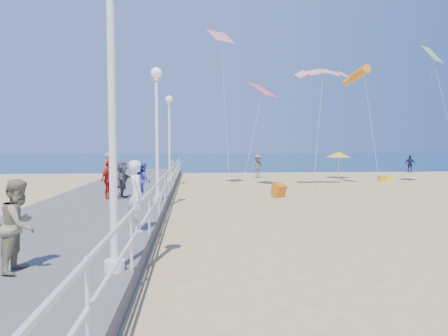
{
  "coord_description": "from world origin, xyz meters",
  "views": [
    {
      "loc": [
        -3.97,
        -16.12,
        2.64
      ],
      "look_at": [
        -2.5,
        2.0,
        1.6
      ],
      "focal_mm": 32.0,
      "sensor_mm": 36.0,
      "label": 1
    }
  ],
  "objects": [
    {
      "name": "beach_walker_a",
      "position": [
        1.37,
        15.72,
        0.96
      ],
      "size": [
        1.39,
        1.04,
        1.92
      ],
      "primitive_type": "imported",
      "rotation": [
        0.0,
        0.0,
        0.29
      ],
      "color": "#5C5E61",
      "rests_on": "ground"
    },
    {
      "name": "spectator_3",
      "position": [
        -7.44,
        0.77,
        1.22
      ],
      "size": [
        0.7,
        1.04,
        1.63
      ],
      "primitive_type": "imported",
      "rotation": [
        0.0,
        0.0,
        1.22
      ],
      "color": "red",
      "rests_on": "boardwalk"
    },
    {
      "name": "toddler_held",
      "position": [
        -5.25,
        -5.51,
        1.72
      ],
      "size": [
        0.48,
        0.54,
        0.93
      ],
      "primitive_type": "imported",
      "rotation": [
        0.0,
        0.0,
        1.89
      ],
      "color": "#3145B9",
      "rests_on": "boardwalk"
    },
    {
      "name": "box_kite",
      "position": [
        0.42,
        3.7,
        0.3
      ],
      "size": [
        0.82,
        0.89,
        0.74
      ],
      "primitive_type": "cube",
      "rotation": [
        0.31,
        0.0,
        0.5
      ],
      "color": "#C1380B",
      "rests_on": "ground"
    },
    {
      "name": "surf_line",
      "position": [
        0.0,
        20.5,
        0.03
      ],
      "size": [
        160.0,
        1.2,
        0.04
      ],
      "primitive_type": "cube",
      "color": "white",
      "rests_on": "ground"
    },
    {
      "name": "ocean",
      "position": [
        0.0,
        65.0,
        0.01
      ],
      "size": [
        160.0,
        90.0,
        0.05
      ],
      "primitive_type": "cube",
      "color": "#0B2C47",
      "rests_on": "ground"
    },
    {
      "name": "spectator_6",
      "position": [
        -8.11,
        4.25,
        1.33
      ],
      "size": [
        0.73,
        0.81,
        1.86
      ],
      "primitive_type": "imported",
      "rotation": [
        0.0,
        0.0,
        1.03
      ],
      "color": "gray",
      "rests_on": "boardwalk"
    },
    {
      "name": "beach_chair_left",
      "position": [
        10.29,
        11.73,
        0.2
      ],
      "size": [
        0.55,
        0.55,
        0.4
      ],
      "primitive_type": "cube",
      "color": "yellow",
      "rests_on": "ground"
    },
    {
      "name": "woman_holding_toddler",
      "position": [
        -5.4,
        -5.66,
        1.33
      ],
      "size": [
        0.63,
        0.78,
        1.85
      ],
      "primitive_type": "imported",
      "rotation": [
        0.0,
        0.0,
        1.89
      ],
      "color": "white",
      "rests_on": "boardwalk"
    },
    {
      "name": "lamp_post_near",
      "position": [
        -5.35,
        -9.0,
        3.66
      ],
      "size": [
        0.44,
        0.44,
        5.32
      ],
      "color": "white",
      "rests_on": "boardwalk"
    },
    {
      "name": "boardwalk",
      "position": [
        -7.5,
        0.0,
        0.2
      ],
      "size": [
        5.0,
        44.0,
        0.4
      ],
      "primitive_type": "cube",
      "color": "slate",
      "rests_on": "ground"
    },
    {
      "name": "lamp_post_far",
      "position": [
        -5.35,
        9.0,
        3.66
      ],
      "size": [
        0.44,
        0.44,
        5.32
      ],
      "color": "white",
      "rests_on": "boardwalk"
    },
    {
      "name": "kite_windsock",
      "position": [
        6.57,
        8.5,
        7.13
      ],
      "size": [
        1.04,
        2.88,
        1.12
      ],
      "primitive_type": "cylinder",
      "rotation": [
        1.36,
        0.0,
        0.17
      ],
      "color": "orange"
    },
    {
      "name": "ground",
      "position": [
        0.0,
        0.0,
        0.0
      ],
      "size": [
        160.0,
        160.0,
        0.0
      ],
      "primitive_type": "plane",
      "color": "#D9B671",
      "rests_on": "ground"
    },
    {
      "name": "kite_diamond_multi",
      "position": [
        11.36,
        8.52,
        8.45
      ],
      "size": [
        1.64,
        1.54,
        1.09
      ],
      "primitive_type": "cube",
      "rotation": [
        0.89,
        0.0,
        0.64
      ],
      "color": "#18BAD3"
    },
    {
      "name": "railing",
      "position": [
        -5.05,
        0.0,
        1.25
      ],
      "size": [
        0.05,
        42.0,
        0.55
      ],
      "color": "white",
      "rests_on": "boardwalk"
    },
    {
      "name": "beach_walker_c",
      "position": [
        -5.45,
        14.16,
        0.72
      ],
      "size": [
        0.82,
        0.82,
        1.44
      ],
      "primitive_type": "imported",
      "rotation": [
        0.0,
        0.0,
        -0.8
      ],
      "color": "gray",
      "rests_on": "ground"
    },
    {
      "name": "beach_umbrella",
      "position": [
        7.68,
        14.73,
        1.91
      ],
      "size": [
        1.9,
        1.9,
        2.14
      ],
      "color": "white",
      "rests_on": "ground"
    },
    {
      "name": "beach_walker_b",
      "position": [
        16.77,
        20.22,
        0.85
      ],
      "size": [
        1.02,
        0.95,
        1.69
      ],
      "primitive_type": "imported",
      "rotation": [
        0.0,
        0.0,
        2.45
      ],
      "color": "#1F1B3C",
      "rests_on": "ground"
    },
    {
      "name": "beach_chair_right",
      "position": [
        9.93,
        11.89,
        0.2
      ],
      "size": [
        0.55,
        0.55,
        0.4
      ],
      "primitive_type": "cube",
      "color": "gold",
      "rests_on": "ground"
    },
    {
      "name": "spectator_1",
      "position": [
        -7.04,
        -8.83,
        1.22
      ],
      "size": [
        0.65,
        0.82,
        1.64
      ],
      "primitive_type": "imported",
      "rotation": [
        0.0,
        0.0,
        1.54
      ],
      "color": "gray",
      "rests_on": "boardwalk"
    },
    {
      "name": "lamp_post_mid",
      "position": [
        -5.35,
        0.0,
        3.66
      ],
      "size": [
        0.44,
        0.44,
        5.32
      ],
      "color": "white",
      "rests_on": "boardwalk"
    },
    {
      "name": "kite_diamond_redwhite",
      "position": [
        -2.18,
        8.24,
        9.17
      ],
      "size": [
        1.78,
        1.69,
        0.89
      ],
      "primitive_type": "cube",
      "rotation": [
        0.67,
        0.0,
        0.58
      ],
      "color": "red"
    },
    {
      "name": "kite_parafoil",
      "position": [
        3.96,
        7.66,
        7.1
      ],
      "size": [
        3.34,
        0.94,
        0.65
      ],
      "primitive_type": null,
      "rotation": [
        0.44,
        0.0,
        0.0
      ],
      "color": "red"
    },
    {
      "name": "kite_diamond_pink",
      "position": [
        0.41,
        8.24,
        6.0
      ],
      "size": [
        1.86,
        1.91,
        0.83
      ],
      "primitive_type": "cube",
      "rotation": [
        0.59,
        0.0,
        0.92
      ],
      "color": "#F95C5B"
    },
    {
      "name": "spectator_5",
      "position": [
        -6.91,
        1.02,
        1.18
      ],
      "size": [
        0.56,
        1.47,
        1.55
      ],
      "primitive_type": "imported",
      "rotation": [
        0.0,
        0.0,
        1.5
      ],
      "color": "#555459",
      "rests_on": "boardwalk"
    }
  ]
}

